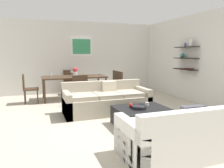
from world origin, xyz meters
name	(u,v)px	position (x,y,z in m)	size (l,w,h in m)	color
ground_plane	(110,116)	(0.00, 0.00, 0.00)	(18.00, 18.00, 0.00)	#BCB29E
back_wall_unit	(87,57)	(0.30, 3.53, 1.35)	(8.40, 0.09, 2.70)	silver
right_wall_shelf_unit	(196,58)	(3.03, 0.61, 1.35)	(0.34, 8.20, 2.70)	silver
sofa_beige	(106,101)	(0.03, 0.34, 0.29)	(2.14, 0.90, 0.78)	#B2A893
loveseat_white	(173,137)	(0.20, -2.26, 0.29)	(1.48, 0.90, 0.78)	white
coffee_table	(142,117)	(0.41, -0.90, 0.19)	(1.08, 0.93, 0.38)	black
decorative_bowl	(139,107)	(0.32, -0.91, 0.41)	(0.31, 0.31, 0.06)	black
candle_jar	(147,104)	(0.59, -0.76, 0.42)	(0.08, 0.08, 0.08)	silver
apple_on_coffee_table	(131,105)	(0.21, -0.76, 0.42)	(0.09, 0.09, 0.09)	red
dining_table	(74,78)	(-0.44, 2.35, 0.69)	(2.06, 1.02, 0.75)	#422D1E
dining_chair_head	(70,80)	(-0.44, 3.27, 0.50)	(0.44, 0.44, 0.88)	#422D1E
dining_chair_right_far	(112,81)	(1.00, 2.58, 0.50)	(0.44, 0.44, 0.88)	#422D1E
dining_chair_foot	(79,88)	(-0.44, 1.44, 0.50)	(0.44, 0.44, 0.88)	#422D1E
dining_chair_right_near	(117,82)	(1.00, 2.13, 0.50)	(0.44, 0.44, 0.88)	#422D1E
dining_chair_left_near	(28,87)	(-1.88, 2.13, 0.50)	(0.44, 0.44, 0.88)	#422D1E
wine_glass_right_far	(95,72)	(0.30, 2.48, 0.86)	(0.07, 0.07, 0.15)	silver
wine_glass_foot	(76,74)	(-0.44, 1.91, 0.85)	(0.08, 0.08, 0.14)	silver
wine_glass_head	(72,72)	(-0.44, 2.80, 0.86)	(0.08, 0.08, 0.16)	silver
wine_glass_left_near	(51,73)	(-1.18, 2.23, 0.88)	(0.06, 0.06, 0.18)	silver
wine_glass_right_near	(97,73)	(0.30, 2.23, 0.86)	(0.06, 0.06, 0.15)	silver
centerpiece_vase	(75,72)	(-0.41, 2.30, 0.91)	(0.16, 0.16, 0.30)	silver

